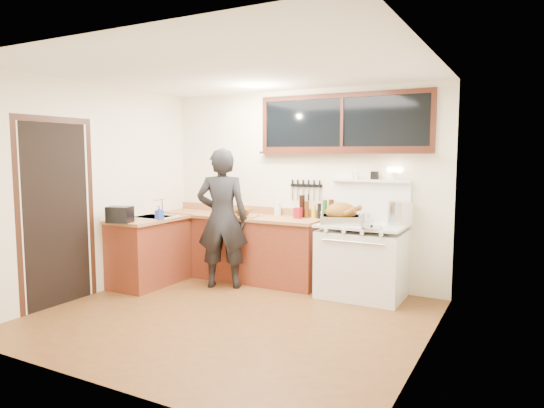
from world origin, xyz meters
The scene contains 20 objects.
ground_plane centered at (0.00, 0.00, -0.01)m, with size 4.00×3.50×0.02m, color #5A3517.
room_shell centered at (0.00, 0.00, 1.65)m, with size 4.10×3.60×2.65m.
counter_back centered at (-0.80, 1.45, 0.45)m, with size 2.44×0.64×1.00m.
counter_left centered at (-1.70, 0.62, 0.45)m, with size 0.64×1.09×0.90m.
sink_unit centered at (-1.68, 0.70, 0.85)m, with size 0.50×0.45×0.37m.
vintage_stove centered at (1.00, 1.41, 0.47)m, with size 1.02×0.74×1.58m.
back_window centered at (0.60, 1.72, 2.06)m, with size 2.32×0.13×0.77m.
left_doorway centered at (-1.99, -0.55, 1.09)m, with size 0.02×1.04×2.17m.
knife_strip centered at (0.10, 1.73, 1.31)m, with size 0.46×0.03×0.28m.
man centered at (-0.75, 0.97, 0.91)m, with size 0.78×0.67×1.82m.
soap_bottle centered at (-1.43, 0.54, 0.99)m, with size 0.10×0.10×0.18m.
toaster centered at (-1.70, 0.12, 1.00)m, with size 0.33×0.27×0.20m.
cutting_board centered at (-0.64, 1.29, 0.95)m, with size 0.46×0.39×0.14m.
roast_turkey centered at (0.76, 1.32, 1.00)m, with size 0.58×0.51×0.26m.
stockpot centered at (1.41, 1.57, 1.04)m, with size 0.37×0.37×0.29m.
saucepan centered at (0.97, 1.58, 0.96)m, with size 0.17×0.28×0.11m.
pot_lid centered at (1.19, 1.13, 0.91)m, with size 0.33×0.33×0.04m.
coffee_tin centered at (0.08, 1.51, 0.97)m, with size 0.10×0.08×0.14m.
pitcher centered at (-0.30, 1.66, 0.99)m, with size 0.11×0.11×0.19m.
bottle_cluster centered at (0.28, 1.63, 1.02)m, with size 0.49×0.07×0.30m.
Camera 1 is at (2.78, -4.23, 1.76)m, focal length 32.00 mm.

